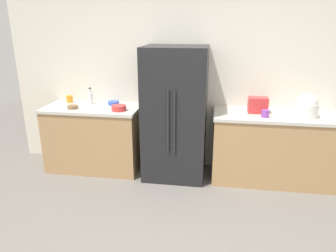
% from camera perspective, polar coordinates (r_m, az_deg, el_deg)
% --- Properties ---
extents(ground_plane, '(10.38, 10.38, 0.00)m').
position_cam_1_polar(ground_plane, '(3.13, -0.51, -22.00)').
color(ground_plane, slate).
extents(kitchen_back_panel, '(5.19, 0.10, 2.99)m').
position_cam_1_polar(kitchen_back_panel, '(4.41, 3.77, 11.34)').
color(kitchen_back_panel, silver).
rests_on(kitchen_back_panel, ground_plane).
extents(counter_left, '(1.33, 0.67, 0.92)m').
position_cam_1_polar(counter_left, '(4.60, -13.33, -2.08)').
color(counter_left, tan).
rests_on(counter_left, ground_plane).
extents(counter_right, '(1.60, 0.67, 0.92)m').
position_cam_1_polar(counter_right, '(4.35, 18.76, -3.80)').
color(counter_right, tan).
rests_on(counter_right, ground_plane).
extents(refrigerator, '(0.82, 0.72, 1.76)m').
position_cam_1_polar(refrigerator, '(4.14, 1.33, 2.24)').
color(refrigerator, black).
rests_on(refrigerator, ground_plane).
extents(toaster, '(0.25, 0.16, 0.20)m').
position_cam_1_polar(toaster, '(4.18, 16.16, 3.72)').
color(toaster, red).
rests_on(toaster, counter_right).
extents(rice_cooker, '(0.28, 0.28, 0.30)m').
position_cam_1_polar(rice_cooker, '(4.18, 24.12, 3.32)').
color(rice_cooker, white).
rests_on(rice_cooker, counter_right).
extents(bottle_a, '(0.07, 0.07, 0.24)m').
position_cam_1_polar(bottle_a, '(4.60, -14.03, 5.06)').
color(bottle_a, white).
rests_on(bottle_a, counter_left).
extents(cup_a, '(0.09, 0.09, 0.10)m').
position_cam_1_polar(cup_a, '(4.79, -17.62, 4.77)').
color(cup_a, orange).
rests_on(cup_a, counter_left).
extents(cup_b, '(0.09, 0.09, 0.09)m').
position_cam_1_polar(cup_b, '(4.02, 17.43, 2.19)').
color(cup_b, purple).
rests_on(cup_b, counter_right).
extents(bowl_a, '(0.14, 0.14, 0.05)m').
position_cam_1_polar(bowl_a, '(4.42, -17.11, 3.37)').
color(bowl_a, brown).
rests_on(bowl_a, counter_left).
extents(bowl_b, '(0.16, 0.16, 0.05)m').
position_cam_1_polar(bowl_b, '(4.51, -9.96, 4.20)').
color(bowl_b, blue).
rests_on(bowl_b, counter_left).
extents(bowl_c, '(0.20, 0.20, 0.07)m').
position_cam_1_polar(bowl_c, '(4.19, -9.02, 3.30)').
color(bowl_c, red).
rests_on(bowl_c, counter_left).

